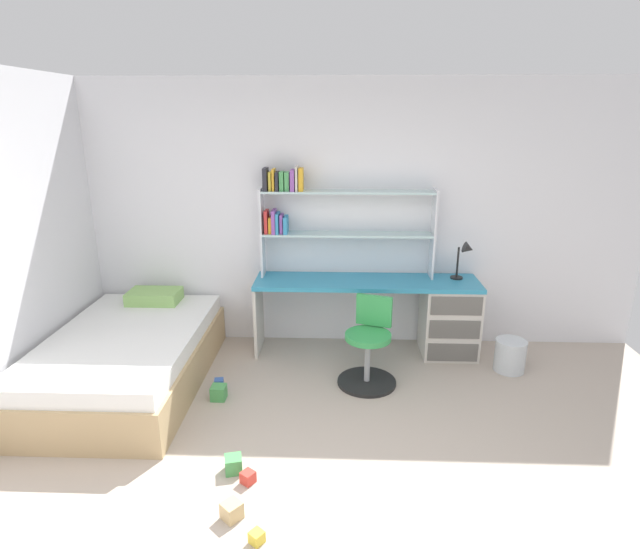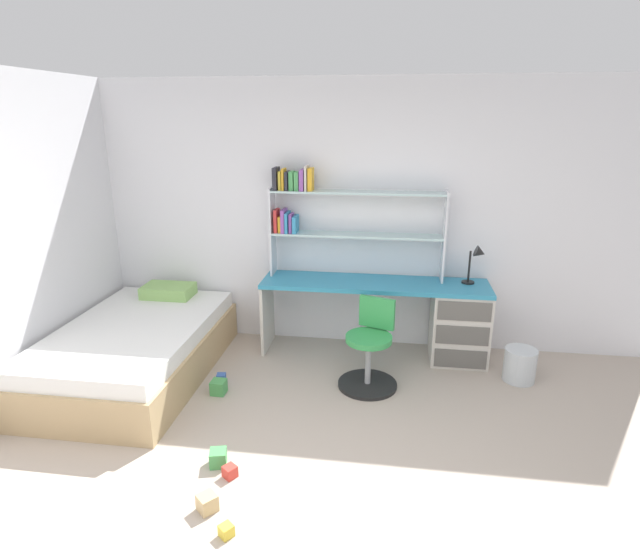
{
  "view_description": "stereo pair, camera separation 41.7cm",
  "coord_description": "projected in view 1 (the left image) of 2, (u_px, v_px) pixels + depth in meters",
  "views": [
    {
      "loc": [
        -0.01,
        -2.37,
        2.28
      ],
      "look_at": [
        -0.16,
        1.61,
        1.03
      ],
      "focal_mm": 28.54,
      "sensor_mm": 36.0,
      "label": 1
    },
    {
      "loc": [
        0.4,
        -2.33,
        2.28
      ],
      "look_at": [
        -0.16,
        1.61,
        1.03
      ],
      "focal_mm": 28.54,
      "sensor_mm": 36.0,
      "label": 2
    }
  ],
  "objects": [
    {
      "name": "toy_block_green_5",
      "position": [
        233.0,
        464.0,
        3.39
      ],
      "size": [
        0.13,
        0.13,
        0.11
      ],
      "primitive_type": "cube",
      "rotation": [
        0.0,
        0.0,
        1.82
      ],
      "color": "#479E51",
      "rests_on": "ground_plane"
    },
    {
      "name": "toy_block_natural_1",
      "position": [
        232.0,
        511.0,
        3.0
      ],
      "size": [
        0.15,
        0.15,
        0.11
      ],
      "primitive_type": "cube",
      "rotation": [
        0.0,
        0.0,
        2.41
      ],
      "color": "tan",
      "rests_on": "ground_plane"
    },
    {
      "name": "bookshelf_hutch",
      "position": [
        320.0,
        211.0,
        4.88
      ],
      "size": [
        1.68,
        0.22,
        1.08
      ],
      "color": "silver",
      "rests_on": "desk"
    },
    {
      "name": "toy_block_red_3",
      "position": [
        248.0,
        477.0,
        3.29
      ],
      "size": [
        0.11,
        0.11,
        0.08
      ],
      "primitive_type": "cube",
      "rotation": [
        0.0,
        0.0,
        0.94
      ],
      "color": "red",
      "rests_on": "ground_plane"
    },
    {
      "name": "desk",
      "position": [
        426.0,
        313.0,
        5.0
      ],
      "size": [
        2.17,
        0.52,
        0.75
      ],
      "color": "teal",
      "rests_on": "ground_plane"
    },
    {
      "name": "toy_block_green_2",
      "position": [
        219.0,
        393.0,
        4.26
      ],
      "size": [
        0.12,
        0.12,
        0.12
      ],
      "primitive_type": "cube",
      "rotation": [
        0.0,
        0.0,
        3.11
      ],
      "color": "#479E51",
      "rests_on": "ground_plane"
    },
    {
      "name": "bed_platform",
      "position": [
        128.0,
        358.0,
        4.44
      ],
      "size": [
        1.26,
        2.03,
        0.61
      ],
      "color": "tan",
      "rests_on": "ground_plane"
    },
    {
      "name": "swivel_chair",
      "position": [
        369.0,
        351.0,
        4.46
      ],
      "size": [
        0.52,
        0.52,
        0.77
      ],
      "color": "black",
      "rests_on": "ground_plane"
    },
    {
      "name": "desk_lamp",
      "position": [
        466.0,
        254.0,
        4.87
      ],
      "size": [
        0.2,
        0.17,
        0.38
      ],
      "color": "black",
      "rests_on": "desk"
    },
    {
      "name": "room_shell",
      "position": [
        170.0,
        249.0,
        3.83
      ],
      "size": [
        6.0,
        6.22,
        2.63
      ],
      "color": "silver",
      "rests_on": "ground_plane"
    },
    {
      "name": "toy_block_blue_4",
      "position": [
        219.0,
        383.0,
        4.45
      ],
      "size": [
        0.09,
        0.09,
        0.08
      ],
      "primitive_type": "cube",
      "rotation": [
        0.0,
        0.0,
        1.73
      ],
      "color": "#3860B7",
      "rests_on": "ground_plane"
    },
    {
      "name": "waste_bin",
      "position": [
        510.0,
        355.0,
        4.71
      ],
      "size": [
        0.28,
        0.28,
        0.3
      ],
      "primitive_type": "cylinder",
      "color": "silver",
      "rests_on": "ground_plane"
    },
    {
      "name": "ground_plane",
      "position": [
        338.0,
        529.0,
        2.94
      ],
      "size": [
        6.0,
        6.22,
        0.02
      ],
      "primitive_type": "cube",
      "color": "#B2A393"
    },
    {
      "name": "toy_block_yellow_0",
      "position": [
        257.0,
        537.0,
        2.83
      ],
      "size": [
        0.1,
        0.1,
        0.07
      ],
      "primitive_type": "cube",
      "rotation": [
        0.0,
        0.0,
        0.89
      ],
      "color": "gold",
      "rests_on": "ground_plane"
    }
  ]
}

